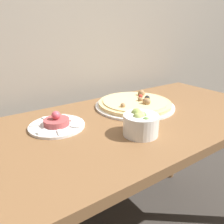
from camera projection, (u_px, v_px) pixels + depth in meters
name	position (u px, v px, depth m)	size (l,w,h in m)	color
dining_table	(134.00, 139.00, 0.97)	(1.34, 0.65, 0.73)	brown
pizza_plate	(135.00, 104.00, 1.05)	(0.38, 0.38, 0.06)	white
tartare_plate	(57.00, 124.00, 0.84)	(0.21, 0.21, 0.07)	white
small_bowl	(141.00, 123.00, 0.77)	(0.13, 0.13, 0.09)	white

